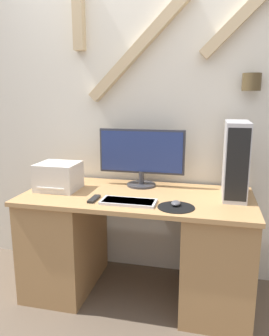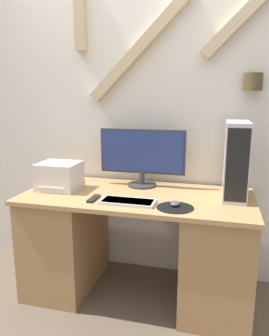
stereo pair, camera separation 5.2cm
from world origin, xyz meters
name	(u,v)px [view 2 (the right image)]	position (x,y,z in m)	size (l,w,h in m)	color
ground_plane	(123,325)	(0.00, 0.00, 0.00)	(12.00, 12.00, 0.00)	brown
wall_back	(151,109)	(0.00, 0.81, 1.36)	(6.40, 0.18, 2.70)	silver
desk	(137,243)	(0.00, 0.38, 0.40)	(1.62, 0.76, 0.78)	tan
monitor	(142,155)	(-0.02, 0.61, 1.03)	(0.66, 0.22, 0.44)	#333338
keyboard	(128,202)	(-0.01, 0.17, 0.79)	(0.36, 0.16, 0.02)	silver
mousepad	(175,208)	(0.30, 0.16, 0.78)	(0.23, 0.23, 0.00)	black
mouse	(175,203)	(0.30, 0.19, 0.80)	(0.06, 0.09, 0.03)	#4C4C51
computer_tower	(236,160)	(0.66, 0.48, 1.04)	(0.15, 0.37, 0.52)	#B2B2B7
printer	(59,176)	(-0.60, 0.37, 0.88)	(0.29, 0.27, 0.20)	beige
remote_control	(94,199)	(-0.25, 0.18, 0.79)	(0.04, 0.16, 0.02)	black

